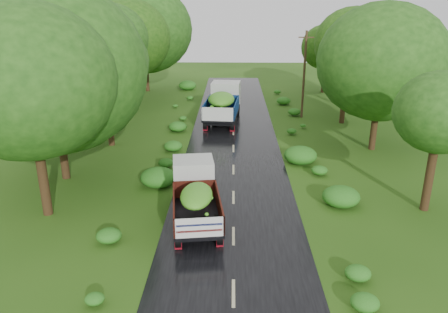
{
  "coord_description": "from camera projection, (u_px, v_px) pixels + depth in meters",
  "views": [
    {
      "loc": [
        -0.08,
        -13.01,
        9.94
      ],
      "look_at": [
        -0.54,
        9.7,
        1.7
      ],
      "focal_mm": 35.0,
      "sensor_mm": 36.0,
      "label": 1
    }
  ],
  "objects": [
    {
      "name": "truck_far",
      "position": [
        223.0,
        102.0,
        36.99
      ],
      "size": [
        3.12,
        7.3,
        2.99
      ],
      "rotation": [
        0.0,
        0.0,
        -0.09
      ],
      "color": "black",
      "rests_on": "ground"
    },
    {
      "name": "truck_near",
      "position": [
        195.0,
        193.0,
        20.4
      ],
      "size": [
        2.78,
        5.99,
        2.43
      ],
      "rotation": [
        0.0,
        0.0,
        0.13
      ],
      "color": "black",
      "rests_on": "ground"
    },
    {
      "name": "utility_pole",
      "position": [
        304.0,
        74.0,
        37.46
      ],
      "size": [
        1.31,
        0.22,
        7.45
      ],
      "rotation": [
        0.0,
        0.0,
        -0.08
      ],
      "color": "#382616",
      "rests_on": "ground"
    },
    {
      "name": "road_lines",
      "position": [
        233.0,
        215.0,
        21.24
      ],
      "size": [
        0.12,
        69.6,
        0.0
      ],
      "color": "#BFB78C",
      "rests_on": "road"
    },
    {
      "name": "shrubs",
      "position": [
        233.0,
        154.0,
        28.65
      ],
      "size": [
        11.9,
        44.0,
        0.7
      ],
      "color": "#2A6B19",
      "rests_on": "ground"
    },
    {
      "name": "ground",
      "position": [
        233.0,
        293.0,
        15.61
      ],
      "size": [
        120.0,
        120.0,
        0.0
      ],
      "primitive_type": "plane",
      "color": "#20460F",
      "rests_on": "ground"
    },
    {
      "name": "road",
      "position": [
        233.0,
        225.0,
        20.31
      ],
      "size": [
        6.5,
        80.0,
        0.02
      ],
      "primitive_type": "cube",
      "color": "black",
      "rests_on": "ground"
    },
    {
      "name": "trees_right",
      "position": [
        360.0,
        57.0,
        34.51
      ],
      "size": [
        5.29,
        32.12,
        7.89
      ],
      "color": "black",
      "rests_on": "ground"
    },
    {
      "name": "trees_left",
      "position": [
        105.0,
        46.0,
        33.85
      ],
      "size": [
        6.85,
        34.55,
        8.86
      ],
      "color": "black",
      "rests_on": "ground"
    }
  ]
}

